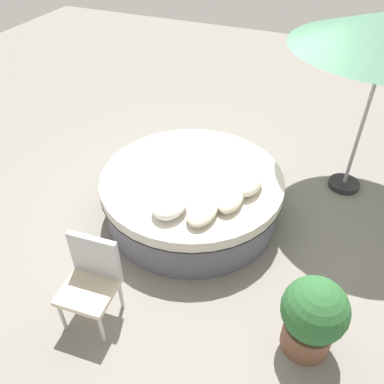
{
  "coord_description": "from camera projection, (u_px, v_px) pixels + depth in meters",
  "views": [
    {
      "loc": [
        3.68,
        1.54,
        3.67
      ],
      "look_at": [
        0.0,
        0.0,
        0.38
      ],
      "focal_mm": 37.07,
      "sensor_mm": 36.0,
      "label": 1
    }
  ],
  "objects": [
    {
      "name": "planter",
      "position": [
        313.0,
        316.0,
        3.63
      ],
      "size": [
        0.62,
        0.62,
        0.89
      ],
      "color": "brown",
      "rests_on": "ground_plane"
    },
    {
      "name": "throw_pillow_1",
      "position": [
        203.0,
        210.0,
        4.4
      ],
      "size": [
        0.55,
        0.32,
        0.16
      ],
      "primitive_type": "ellipsoid",
      "color": "beige",
      "rests_on": "round_bed"
    },
    {
      "name": "throw_pillow_0",
      "position": [
        169.0,
        205.0,
        4.43
      ],
      "size": [
        0.48,
        0.38,
        0.21
      ],
      "primitive_type": "ellipsoid",
      "color": "white",
      "rests_on": "round_bed"
    },
    {
      "name": "round_bed",
      "position": [
        192.0,
        195.0,
        5.21
      ],
      "size": [
        2.34,
        2.34,
        0.64
      ],
      "color": "#595966",
      "rests_on": "ground_plane"
    },
    {
      "name": "throw_pillow_2",
      "position": [
        230.0,
        199.0,
        4.54
      ],
      "size": [
        0.51,
        0.28,
        0.17
      ],
      "primitive_type": "ellipsoid",
      "color": "beige",
      "rests_on": "round_bed"
    },
    {
      "name": "throw_pillow_3",
      "position": [
        247.0,
        182.0,
        4.75
      ],
      "size": [
        0.54,
        0.35,
        0.22
      ],
      "primitive_type": "ellipsoid",
      "color": "silver",
      "rests_on": "round_bed"
    },
    {
      "name": "ground_plane",
      "position": [
        192.0,
        214.0,
        5.42
      ],
      "size": [
        16.0,
        16.0,
        0.0
      ],
      "primitive_type": "plane",
      "color": "gray"
    },
    {
      "name": "patio_chair",
      "position": [
        92.0,
        276.0,
        3.89
      ],
      "size": [
        0.54,
        0.56,
        0.98
      ],
      "rotation": [
        0.0,
        0.0,
        4.79
      ],
      "color": "#B7B7BC",
      "rests_on": "ground_plane"
    }
  ]
}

